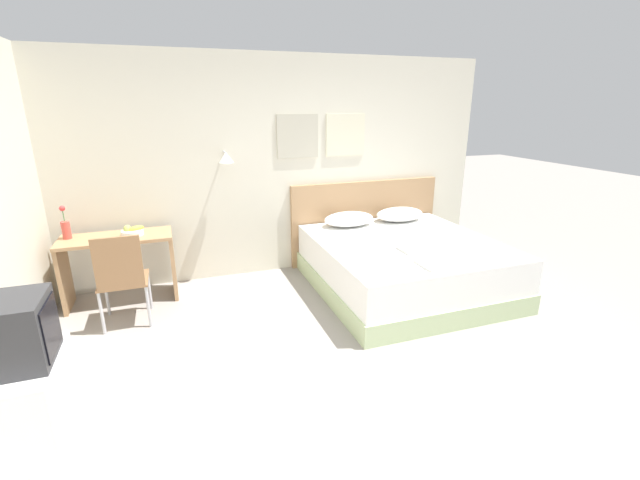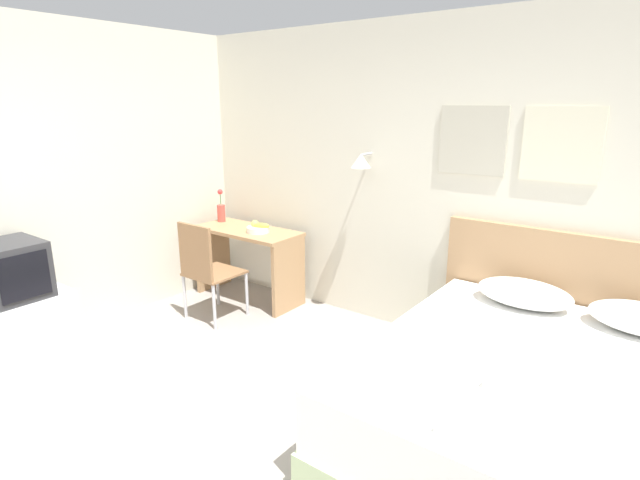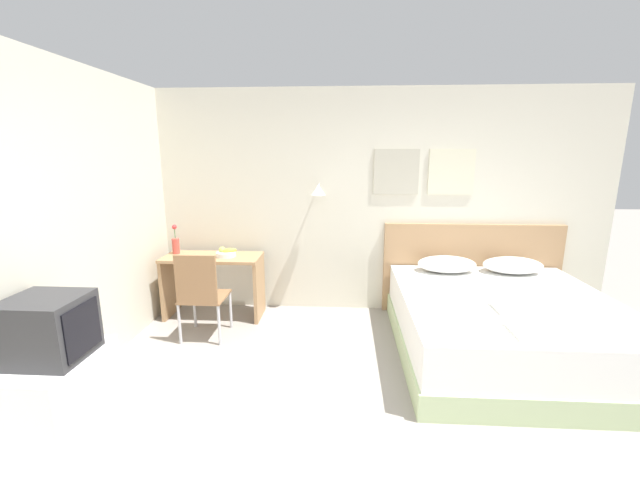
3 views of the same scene
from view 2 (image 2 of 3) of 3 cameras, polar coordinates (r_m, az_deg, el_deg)
name	(u,v)px [view 2 (image 2 of 3)]	position (r m, az deg, el deg)	size (l,w,h in m)	color
wall_back	(430,184)	(4.27, 12.45, 6.31)	(5.72, 0.31, 2.65)	beige
bed	(544,414)	(3.23, 24.24, -17.65)	(1.97, 2.09, 0.59)	#B2C693
headboard	(586,310)	(4.08, 28.12, -7.09)	(2.09, 0.06, 1.09)	#A87F56
pillow_left	(524,293)	(3.83, 22.30, -5.65)	(0.65, 0.40, 0.18)	white
folded_towel_near_foot	(521,382)	(2.81, 21.95, -14.80)	(0.30, 0.26, 0.06)	white
folded_towel_mid_bed	(487,425)	(2.44, 18.56, -19.43)	(0.35, 0.31, 0.06)	white
desk	(248,251)	(5.16, -8.22, -1.23)	(1.12, 0.50, 0.74)	#A87F56
desk_chair	(205,265)	(4.69, -13.02, -2.83)	(0.45, 0.45, 0.94)	#8E6642
fruit_bowl	(258,228)	(4.96, -7.08, 1.35)	(0.24, 0.22, 0.11)	silver
flower_vase	(221,211)	(5.45, -11.24, 3.32)	(0.08, 0.08, 0.35)	#D14C42
tv_stand	(21,332)	(4.51, -31.01, -8.97)	(0.49, 0.70, 0.57)	white
television	(10,270)	(4.35, -31.90, -2.95)	(0.48, 0.43, 0.43)	#2D2D30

